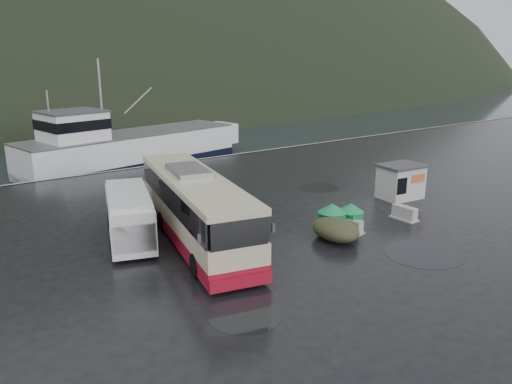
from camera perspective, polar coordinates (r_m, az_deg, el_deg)
ground at (r=27.75m, az=1.42°, el=-4.83°), size 160.00×160.00×0.00m
quay_edge at (r=44.74m, az=-14.13°, el=2.61°), size 160.00×0.60×1.50m
coach_bus at (r=27.08m, az=-6.85°, el=-5.47°), size 6.08×13.74×3.78m
white_van at (r=27.68m, az=-14.10°, el=-5.37°), size 4.10×6.90×2.73m
waste_bin_left at (r=29.05m, az=10.64°, el=-4.16°), size 1.28×1.28×1.52m
waste_bin_right at (r=28.56m, az=8.60°, el=-4.41°), size 1.25×1.25×1.61m
dome_tent at (r=27.27m, az=9.02°, el=-5.40°), size 2.32×3.11×1.17m
ticket_kiosk at (r=36.00m, az=16.06°, el=-0.64°), size 3.23×2.58×2.36m
jersey_barrier_a at (r=28.53m, az=10.65°, el=-4.53°), size 1.05×1.68×0.78m
jersey_barrier_b at (r=31.44m, az=16.56°, el=-3.01°), size 0.84×1.65×0.82m
fishing_trawler at (r=52.29m, az=-13.90°, el=4.45°), size 27.25×10.87×10.65m
puddles at (r=27.20m, az=10.62°, el=-5.52°), size 18.02×15.88×0.01m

